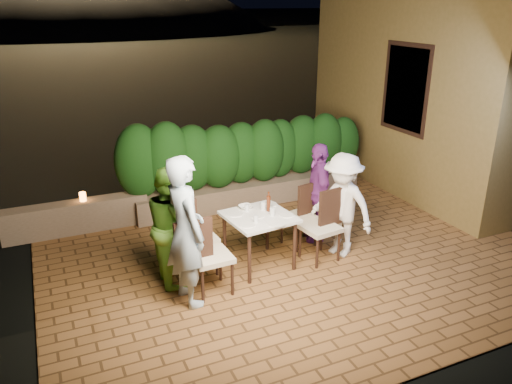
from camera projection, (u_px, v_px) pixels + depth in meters
ground at (303, 262)px, 7.05m from camera, size 400.00×400.00×0.00m
terrace_floor at (287, 250)px, 7.50m from camera, size 7.00×6.00×0.15m
building_wall at (425, 54)px, 9.22m from camera, size 1.60×5.00×5.00m
window_pane at (407, 88)px, 8.67m from camera, size 0.08×1.00×1.40m
window_frame at (406, 89)px, 8.67m from camera, size 0.06×1.15×1.55m
planter at (251, 192)px, 9.01m from camera, size 4.20×0.55×0.40m
hedge at (251, 152)px, 8.74m from camera, size 4.00×0.70×1.10m
parapet at (77, 217)px, 7.85m from camera, size 2.20×0.30×0.50m
hill at (75, 66)px, 60.35m from camera, size 52.00×40.00×22.00m
dining_table at (259, 241)px, 6.80m from camera, size 0.93×0.93×0.75m
plate_nw at (248, 225)px, 6.37m from camera, size 0.21×0.21×0.01m
plate_sw at (235, 214)px, 6.70m from camera, size 0.22×0.22×0.01m
plate_ne at (286, 215)px, 6.66m from camera, size 0.20×0.20×0.01m
plate_se at (268, 204)px, 7.01m from camera, size 0.24×0.24×0.01m
plate_centre at (257, 215)px, 6.65m from camera, size 0.20×0.20×0.01m
plate_front at (276, 223)px, 6.42m from camera, size 0.24×0.24×0.01m
glass_nw at (256, 219)px, 6.44m from camera, size 0.06×0.06×0.10m
glass_sw at (247, 208)px, 6.78m from camera, size 0.06×0.06×0.10m
glass_ne at (272, 212)px, 6.64m from camera, size 0.06×0.06×0.11m
glass_se at (263, 206)px, 6.82m from camera, size 0.07×0.07×0.12m
beer_bottle at (269, 202)px, 6.75m from camera, size 0.05×0.05×0.28m
bowl at (246, 207)px, 6.88m from camera, size 0.21×0.21×0.05m
chair_left_front at (211, 255)px, 6.13m from camera, size 0.49×0.49×1.02m
chair_left_back at (196, 236)px, 6.57m from camera, size 0.53×0.53×1.06m
chair_right_front at (320, 226)px, 6.91m from camera, size 0.53×0.53×1.02m
chair_right_back at (299, 216)px, 7.35m from camera, size 0.51×0.51×0.93m
diner_blue at (186, 231)px, 5.80m from camera, size 0.54×0.73×1.85m
diner_green at (172, 225)px, 6.31m from camera, size 0.61×0.77×1.55m
diner_white at (342, 205)px, 6.98m from camera, size 0.90×1.12×1.51m
diner_purple at (318, 192)px, 7.44m from camera, size 0.63×0.96×1.52m
parapet_lamp at (83, 197)px, 7.78m from camera, size 0.10×0.10×0.14m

